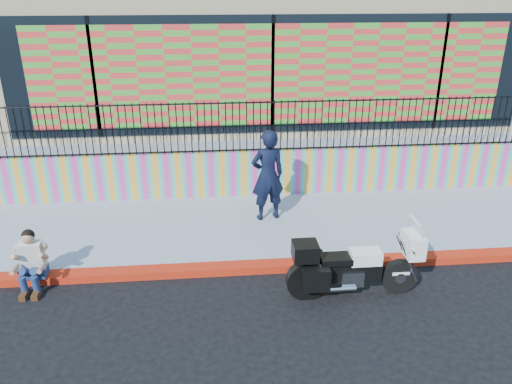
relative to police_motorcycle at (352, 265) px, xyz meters
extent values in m
plane|color=black|center=(-0.74, 0.91, -0.58)|extent=(90.00, 90.00, 0.00)
cube|color=red|center=(-0.74, 0.91, -0.50)|extent=(16.00, 0.30, 0.15)
cube|color=#8B92A6|center=(-0.74, 2.56, -0.50)|extent=(16.00, 3.00, 0.15)
cube|color=#E43C9B|center=(-0.74, 4.16, 0.12)|extent=(16.00, 0.20, 1.10)
cube|color=#8B92A6|center=(-0.74, 9.26, 0.05)|extent=(16.00, 10.00, 1.25)
cube|color=tan|center=(-0.74, 9.06, 2.67)|extent=(14.00, 8.00, 4.00)
cube|color=black|center=(-0.74, 5.04, 2.27)|extent=(12.60, 0.04, 2.80)
cube|color=red|center=(-0.74, 5.01, 2.27)|extent=(11.48, 0.02, 2.40)
cylinder|color=black|center=(0.84, 0.00, -0.27)|extent=(0.62, 0.13, 0.62)
cylinder|color=black|center=(-0.76, 0.00, -0.27)|extent=(0.62, 0.13, 0.62)
cube|color=black|center=(0.04, 0.00, -0.11)|extent=(0.90, 0.26, 0.32)
cube|color=silver|center=(0.00, 0.00, -0.20)|extent=(0.38, 0.32, 0.28)
cube|color=white|center=(0.21, 0.00, 0.16)|extent=(0.52, 0.30, 0.23)
cube|color=black|center=(-0.29, 0.00, 0.14)|extent=(0.52, 0.32, 0.11)
cube|color=white|center=(1.01, 0.00, 0.34)|extent=(0.28, 0.49, 0.40)
cube|color=silver|center=(1.05, 0.00, 0.65)|extent=(0.17, 0.43, 0.32)
cube|color=black|center=(-0.80, 0.00, 0.32)|extent=(0.41, 0.40, 0.28)
cube|color=black|center=(-0.66, -0.28, -0.06)|extent=(0.45, 0.17, 0.38)
cube|color=black|center=(-0.66, 0.28, -0.06)|extent=(0.45, 0.17, 0.38)
cube|color=white|center=(0.84, 0.00, -0.17)|extent=(0.30, 0.15, 0.06)
imported|color=black|center=(-1.10, 2.80, 0.57)|extent=(0.82, 0.63, 2.00)
cube|color=navy|center=(-5.43, 0.86, -0.34)|extent=(0.36, 0.28, 0.18)
cube|color=silver|center=(-5.43, 0.82, 0.01)|extent=(0.38, 0.27, 0.54)
sphere|color=tan|center=(-5.43, 0.78, 0.37)|extent=(0.21, 0.21, 0.21)
cube|color=#472814|center=(-5.53, 0.42, -0.53)|extent=(0.11, 0.26, 0.10)
cube|color=#472814|center=(-5.33, 0.42, -0.53)|extent=(0.11, 0.26, 0.10)
camera|label=1|loc=(-2.27, -7.01, 4.40)|focal=35.00mm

